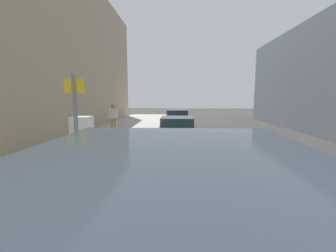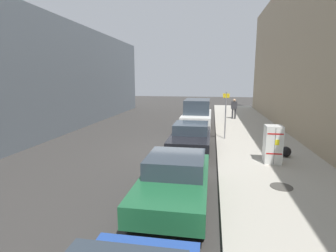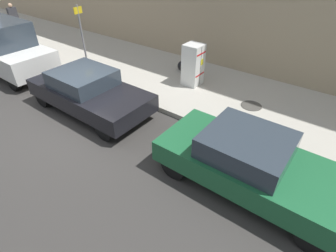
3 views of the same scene
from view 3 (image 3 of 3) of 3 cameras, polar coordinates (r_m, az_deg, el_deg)
The scene contains 10 objects.
ground_plane at distance 9.04m, azimuth -18.27°, elevation 1.48°, with size 80.00×80.00×0.00m, color #383533.
sidewalk_slab at distance 11.44m, azimuth -1.75°, elevation 11.13°, with size 4.48×44.00×0.17m, color #B2ADA0.
discarded_refrigerator at distance 10.19m, azimuth 5.48°, elevation 13.13°, with size 0.67×0.66×1.55m.
manhole_cover at distance 9.39m, azimuth 17.67°, elevation 4.23°, with size 0.70×0.70×0.02m, color #47443F.
street_sign_post at distance 11.49m, azimuth -18.12°, elevation 18.00°, with size 0.36×0.07×2.67m.
trash_bag at distance 11.52m, azimuth 3.23°, elevation 12.95°, with size 0.45×0.45×0.45m, color black.
pedestrian_standing_near at distance 18.88m, azimuth -30.59°, elevation 19.85°, with size 0.49×0.23×1.71m.
parked_van_white at distance 13.58m, azimuth -32.18°, elevation 14.32°, with size 1.92×5.12×2.16m.
parked_sedan_dark at distance 9.11m, azimuth -16.95°, elevation 7.29°, with size 1.90×4.33×1.38m.
parked_sedan_green at distance 6.21m, azimuth 17.56°, elevation -7.51°, with size 1.88×4.31×1.38m.
Camera 3 is at (3.98, 6.56, 4.78)m, focal length 28.00 mm.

